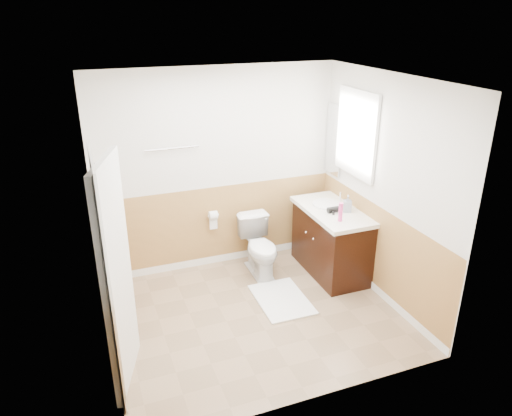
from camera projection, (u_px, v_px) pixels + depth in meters
name	position (u px, v px, depth m)	size (l,w,h in m)	color
floor	(256.00, 315.00, 5.21)	(3.00, 3.00, 0.00)	#8C7051
ceiling	(255.00, 79.00, 4.25)	(3.00, 3.00, 0.00)	white
wall_back	(218.00, 171.00, 5.85)	(3.00, 3.00, 0.00)	silver
wall_front	(317.00, 271.00, 3.61)	(3.00, 3.00, 0.00)	silver
wall_left	(97.00, 232.00, 4.24)	(3.00, 3.00, 0.00)	silver
wall_right	(384.00, 190.00, 5.22)	(3.00, 3.00, 0.00)	silver
wainscot_back	(220.00, 227.00, 6.13)	(3.00, 3.00, 0.00)	tan
wainscot_front	(311.00, 351.00, 3.91)	(3.00, 3.00, 0.00)	tan
wainscot_left	(109.00, 304.00, 4.53)	(2.60, 2.60, 0.00)	tan
wainscot_right	(376.00, 251.00, 5.51)	(2.60, 2.60, 0.00)	tan
toilet	(260.00, 247.00, 5.93)	(0.40, 0.70, 0.71)	white
bath_mat	(282.00, 299.00, 5.47)	(0.55, 0.80, 0.02)	white
vanity_cabinet	(331.00, 243.00, 5.94)	(0.55, 1.10, 0.80)	black
vanity_knob_left	(314.00, 239.00, 5.69)	(0.03, 0.03, 0.03)	silver
vanity_knob_right	(306.00, 232.00, 5.87)	(0.03, 0.03, 0.03)	silver
countertop	(332.00, 211.00, 5.77)	(0.60, 1.15, 0.05)	silver
sink_basin	(327.00, 204.00, 5.89)	(0.36, 0.36, 0.02)	white
faucet	(340.00, 198.00, 5.92)	(0.02, 0.02, 0.14)	white
lotion_bottle	(341.00, 212.00, 5.40)	(0.05, 0.05, 0.22)	#E43B8B
soap_dispenser	(348.00, 203.00, 5.66)	(0.09, 0.09, 0.20)	gray
hair_dryer_body	(333.00, 210.00, 5.66)	(0.07, 0.07, 0.14)	black
hair_dryer_handle	(333.00, 214.00, 5.61)	(0.03, 0.03, 0.07)	black
mirror_panel	(334.00, 140.00, 6.05)	(0.02, 0.35, 0.90)	silver
window_frame	(356.00, 133.00, 5.53)	(0.04, 0.80, 1.00)	white
window_glass	(358.00, 133.00, 5.53)	(0.01, 0.70, 0.90)	white
door	(117.00, 277.00, 3.97)	(0.05, 0.80, 2.04)	white
door_frame	(108.00, 278.00, 3.94)	(0.02, 0.92, 2.10)	white
door_knob	(121.00, 265.00, 4.30)	(0.06, 0.06, 0.06)	silver
towel_bar	(172.00, 148.00, 5.49)	(0.02, 0.02, 0.62)	silver
tp_holder_bar	(213.00, 215.00, 5.97)	(0.02, 0.02, 0.14)	silver
tp_roll	(213.00, 215.00, 5.97)	(0.11, 0.11, 0.10)	white
tp_sheet	(214.00, 223.00, 6.01)	(0.10, 0.01, 0.16)	white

